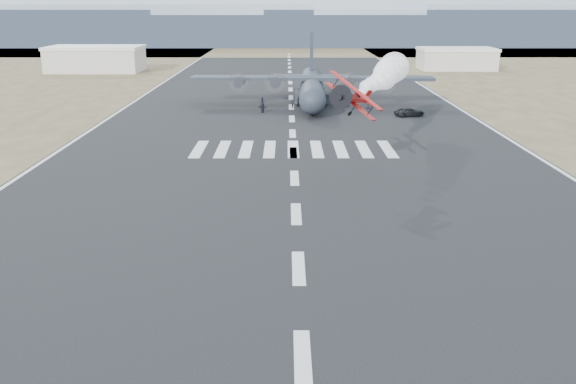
{
  "coord_description": "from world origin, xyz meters",
  "views": [
    {
      "loc": [
        -0.83,
        -29.71,
        17.96
      ],
      "look_at": [
        -0.73,
        17.3,
        4.0
      ],
      "focal_mm": 40.0,
      "sensor_mm": 36.0,
      "label": 1
    }
  ],
  "objects_px": {
    "hangar_left": "(96,59)",
    "crew_h": "(316,103)",
    "crew_d": "(342,104)",
    "hangar_right": "(456,58)",
    "support_vehicle": "(410,112)",
    "aerobatic_biplane": "(354,98)",
    "crew_a": "(292,104)",
    "crew_g": "(298,102)",
    "transport_aircraft": "(312,86)",
    "crew_c": "(263,108)",
    "crew_f": "(263,108)",
    "crew_b": "(263,102)",
    "crew_e": "(368,104)"
  },
  "relations": [
    {
      "from": "hangar_left",
      "to": "crew_h",
      "type": "distance_m",
      "value": 84.56
    },
    {
      "from": "crew_d",
      "to": "hangar_right",
      "type": "bearing_deg",
      "value": -53.41
    },
    {
      "from": "hangar_left",
      "to": "crew_d",
      "type": "distance_m",
      "value": 87.64
    },
    {
      "from": "hangar_left",
      "to": "support_vehicle",
      "type": "bearing_deg",
      "value": -44.68
    },
    {
      "from": "aerobatic_biplane",
      "to": "crew_a",
      "type": "distance_m",
      "value": 47.47
    },
    {
      "from": "support_vehicle",
      "to": "hangar_left",
      "type": "bearing_deg",
      "value": 26.17
    },
    {
      "from": "crew_a",
      "to": "crew_d",
      "type": "xyz_separation_m",
      "value": [
        8.78,
        -0.51,
        0.1
      ]
    },
    {
      "from": "crew_g",
      "to": "crew_d",
      "type": "bearing_deg",
      "value": 97.34
    },
    {
      "from": "aerobatic_biplane",
      "to": "transport_aircraft",
      "type": "xyz_separation_m",
      "value": [
        -2.28,
        52.17,
        -5.26
      ]
    },
    {
      "from": "hangar_left",
      "to": "aerobatic_biplane",
      "type": "relative_size",
      "value": 3.81
    },
    {
      "from": "crew_a",
      "to": "crew_c",
      "type": "bearing_deg",
      "value": -35.68
    },
    {
      "from": "crew_a",
      "to": "crew_f",
      "type": "distance_m",
      "value": 6.93
    },
    {
      "from": "crew_b",
      "to": "crew_e",
      "type": "distance_m",
      "value": 18.57
    },
    {
      "from": "crew_b",
      "to": "crew_g",
      "type": "bearing_deg",
      "value": -33.53
    },
    {
      "from": "hangar_right",
      "to": "crew_h",
      "type": "xyz_separation_m",
      "value": [
        -41.65,
        -68.0,
        -2.08
      ]
    },
    {
      "from": "hangar_left",
      "to": "support_vehicle",
      "type": "relative_size",
      "value": 4.96
    },
    {
      "from": "aerobatic_biplane",
      "to": "crew_d",
      "type": "distance_m",
      "value": 46.67
    },
    {
      "from": "crew_c",
      "to": "crew_d",
      "type": "relative_size",
      "value": 0.9
    },
    {
      "from": "crew_b",
      "to": "aerobatic_biplane",
      "type": "bearing_deg",
      "value": -115.49
    },
    {
      "from": "crew_b",
      "to": "crew_d",
      "type": "bearing_deg",
      "value": -45.52
    },
    {
      "from": "transport_aircraft",
      "to": "crew_d",
      "type": "bearing_deg",
      "value": -48.59
    },
    {
      "from": "crew_f",
      "to": "crew_g",
      "type": "bearing_deg",
      "value": 63.68
    },
    {
      "from": "support_vehicle",
      "to": "crew_a",
      "type": "relative_size",
      "value": 3.16
    },
    {
      "from": "transport_aircraft",
      "to": "crew_h",
      "type": "bearing_deg",
      "value": -83.06
    },
    {
      "from": "support_vehicle",
      "to": "crew_d",
      "type": "xyz_separation_m",
      "value": [
        -10.36,
        7.56,
        0.19
      ]
    },
    {
      "from": "crew_c",
      "to": "crew_f",
      "type": "height_order",
      "value": "crew_f"
    },
    {
      "from": "hangar_left",
      "to": "crew_h",
      "type": "height_order",
      "value": "hangar_left"
    },
    {
      "from": "hangar_left",
      "to": "crew_b",
      "type": "bearing_deg",
      "value": -52.56
    },
    {
      "from": "transport_aircraft",
      "to": "crew_e",
      "type": "bearing_deg",
      "value": -31.8
    },
    {
      "from": "transport_aircraft",
      "to": "crew_c",
      "type": "xyz_separation_m",
      "value": [
        -8.62,
        -10.25,
        -2.45
      ]
    },
    {
      "from": "crew_f",
      "to": "crew_g",
      "type": "xyz_separation_m",
      "value": [
        6.09,
        6.48,
        0.08
      ]
    },
    {
      "from": "aerobatic_biplane",
      "to": "crew_h",
      "type": "xyz_separation_m",
      "value": [
        -1.71,
        45.9,
        -7.57
      ]
    },
    {
      "from": "aerobatic_biplane",
      "to": "crew_b",
      "type": "xyz_separation_m",
      "value": [
        -11.15,
        47.64,
        -7.6
      ]
    },
    {
      "from": "support_vehicle",
      "to": "crew_e",
      "type": "bearing_deg",
      "value": 19.4
    },
    {
      "from": "aerobatic_biplane",
      "to": "crew_d",
      "type": "bearing_deg",
      "value": 103.66
    },
    {
      "from": "crew_a",
      "to": "crew_f",
      "type": "bearing_deg",
      "value": -34.79
    },
    {
      "from": "transport_aircraft",
      "to": "crew_d",
      "type": "xyz_separation_m",
      "value": [
        5.16,
        -6.22,
        -2.36
      ]
    },
    {
      "from": "crew_b",
      "to": "crew_h",
      "type": "bearing_deg",
      "value": -49.1
    },
    {
      "from": "hangar_right",
      "to": "transport_aircraft",
      "type": "xyz_separation_m",
      "value": [
        -42.22,
        -61.73,
        0.23
      ]
    },
    {
      "from": "transport_aircraft",
      "to": "crew_h",
      "type": "height_order",
      "value": "transport_aircraft"
    },
    {
      "from": "aerobatic_biplane",
      "to": "crew_f",
      "type": "relative_size",
      "value": 3.8
    },
    {
      "from": "transport_aircraft",
      "to": "crew_b",
      "type": "height_order",
      "value": "transport_aircraft"
    },
    {
      "from": "aerobatic_biplane",
      "to": "crew_a",
      "type": "relative_size",
      "value": 4.12
    },
    {
      "from": "crew_d",
      "to": "crew_h",
      "type": "relative_size",
      "value": 0.94
    },
    {
      "from": "aerobatic_biplane",
      "to": "support_vehicle",
      "type": "relative_size",
      "value": 1.3
    },
    {
      "from": "crew_b",
      "to": "crew_h",
      "type": "height_order",
      "value": "crew_h"
    },
    {
      "from": "hangar_left",
      "to": "crew_g",
      "type": "bearing_deg",
      "value": -48.77
    },
    {
      "from": "crew_d",
      "to": "crew_c",
      "type": "bearing_deg",
      "value": 81.51
    },
    {
      "from": "crew_a",
      "to": "crew_f",
      "type": "xyz_separation_m",
      "value": [
        -5.06,
        -4.75,
        0.07
      ]
    },
    {
      "from": "support_vehicle",
      "to": "crew_h",
      "type": "relative_size",
      "value": 2.64
    }
  ]
}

